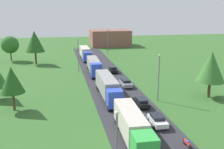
% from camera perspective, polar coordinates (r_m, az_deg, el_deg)
% --- Properties ---
extents(road, '(10.00, 140.00, 0.06)m').
position_cam_1_polar(road, '(42.62, 3.93, -8.09)').
color(road, '#2B2B30').
rests_on(road, ground).
extents(lane_marking_centre, '(0.16, 118.29, 0.01)m').
position_cam_1_polar(lane_marking_centre, '(37.53, 6.27, -11.29)').
color(lane_marking_centre, white).
rests_on(lane_marking_centre, road).
extents(truck_lead, '(2.83, 12.56, 3.54)m').
position_cam_1_polar(truck_lead, '(33.11, 4.45, -10.95)').
color(truck_lead, green).
rests_on(truck_lead, road).
extents(truck_second, '(2.57, 13.82, 3.79)m').
position_cam_1_polar(truck_second, '(48.58, -0.93, -2.52)').
color(truck_second, blue).
rests_on(truck_second, road).
extents(truck_third, '(2.77, 12.80, 3.55)m').
position_cam_1_polar(truck_third, '(67.00, -3.86, 1.97)').
color(truck_third, blue).
rests_on(truck_third, road).
extents(truck_fourth, '(2.66, 12.38, 3.68)m').
position_cam_1_polar(truck_fourth, '(85.63, -5.72, 4.62)').
color(truck_fourth, blue).
rests_on(truck_fourth, road).
extents(car_second, '(1.88, 4.03, 1.46)m').
position_cam_1_polar(car_second, '(38.42, 9.65, -9.54)').
color(car_second, white).
rests_on(car_second, road).
extents(car_third, '(1.86, 4.51, 1.42)m').
position_cam_1_polar(car_third, '(45.08, 6.20, -5.82)').
color(car_third, black).
rests_on(car_third, road).
extents(car_fourth, '(1.93, 4.32, 1.53)m').
position_cam_1_polar(car_fourth, '(55.77, 2.94, -1.80)').
color(car_fourth, '#8C939E').
rests_on(car_fourth, road).
extents(car_fifth, '(1.96, 4.48, 1.49)m').
position_cam_1_polar(car_fifth, '(68.07, 0.24, 1.12)').
color(car_fifth, black).
rests_on(car_fifth, road).
extents(motorcycle_courier, '(0.28, 1.94, 0.91)m').
position_cam_1_polar(motorcycle_courier, '(33.80, 15.69, -13.87)').
color(motorcycle_courier, black).
rests_on(motorcycle_courier, road).
extents(lamppost_lead, '(0.36, 0.36, 7.68)m').
position_cam_1_polar(lamppost_lead, '(24.01, 1.03, -15.28)').
color(lamppost_lead, slate).
rests_on(lamppost_lead, ground).
extents(lamppost_second, '(0.36, 0.36, 8.34)m').
position_cam_1_polar(lamppost_second, '(47.05, 9.92, -0.22)').
color(lamppost_second, slate).
rests_on(lamppost_second, ground).
extents(lamppost_third, '(0.36, 0.36, 8.80)m').
position_cam_1_polar(lamppost_third, '(68.65, -7.20, 4.56)').
color(lamppost_third, slate).
rests_on(lamppost_third, ground).
extents(lamppost_fourth, '(0.36, 0.36, 9.01)m').
position_cam_1_polar(lamppost_fourth, '(94.27, -0.94, 7.30)').
color(lamppost_fourth, slate).
rests_on(lamppost_fourth, ground).
extents(tree_oak, '(5.35, 5.35, 7.67)m').
position_cam_1_polar(tree_oak, '(88.47, -20.89, 5.93)').
color(tree_oak, '#513823').
rests_on(tree_oak, ground).
extents(tree_maple, '(5.05, 5.05, 8.55)m').
position_cam_1_polar(tree_maple, '(51.35, 20.35, 1.56)').
color(tree_maple, '#513823').
rests_on(tree_maple, ground).
extents(tree_pine, '(3.84, 3.84, 7.14)m').
position_cam_1_polar(tree_pine, '(44.95, -20.55, -1.12)').
color(tree_pine, '#513823').
rests_on(tree_pine, ground).
extents(tree_elm, '(5.48, 5.48, 9.68)m').
position_cam_1_polar(tree_elm, '(80.51, -16.13, 6.77)').
color(tree_elm, '#513823').
rests_on(tree_elm, ground).
extents(distant_building, '(16.50, 11.94, 6.72)m').
position_cam_1_polar(distant_building, '(116.71, -0.45, 7.79)').
color(distant_building, brown).
rests_on(distant_building, ground).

